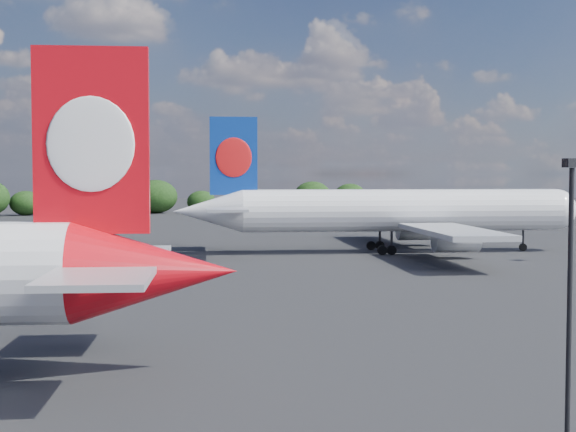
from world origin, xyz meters
name	(u,v)px	position (x,y,z in m)	size (l,w,h in m)	color
china_southern_airliner	(388,212)	(50.56, 61.69, 5.48)	(54.42, 52.15, 18.01)	white
apron_lamp_post	(569,315)	(15.25, -13.22, 6.16)	(0.55, 0.30, 11.02)	black
billboard_yellow	(25,200)	(12.00, 182.00, 3.87)	(5.00, 0.30, 5.50)	gold
horizon_treeline	(51,200)	(18.14, 179.17, 3.88)	(203.79, 14.97, 9.31)	black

